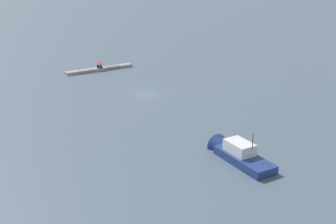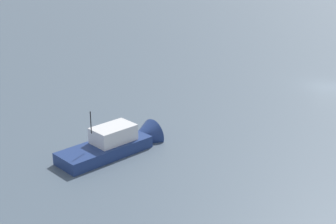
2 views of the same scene
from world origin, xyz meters
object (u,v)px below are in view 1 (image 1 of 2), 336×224
object	(u,v)px
person_seated_dark_right	(98,67)
umbrella_open_red	(99,62)
person_seated_blue_left	(101,66)
motorboat_navy_near	(236,154)

from	to	relation	value
person_seated_dark_right	umbrella_open_red	bearing A→B (deg)	-143.39
person_seated_blue_left	motorboat_navy_near	bearing A→B (deg)	88.31
umbrella_open_red	motorboat_navy_near	distance (m)	42.07
person_seated_blue_left	person_seated_dark_right	xyz separation A→B (m)	(0.56, 0.01, 0.00)
person_seated_blue_left	person_seated_dark_right	world-z (taller)	same
person_seated_blue_left	motorboat_navy_near	size ratio (longest dim) A/B	0.09
umbrella_open_red	motorboat_navy_near	size ratio (longest dim) A/B	0.15
person_seated_blue_left	umbrella_open_red	xyz separation A→B (m)	(0.27, -0.17, 0.84)
person_seated_blue_left	umbrella_open_red	distance (m)	0.90
umbrella_open_red	person_seated_dark_right	bearing A→B (deg)	32.73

